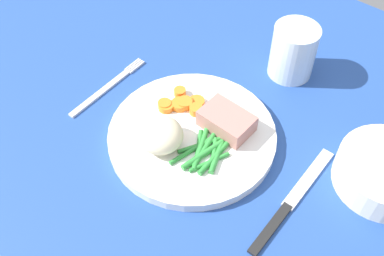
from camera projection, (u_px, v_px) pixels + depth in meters
dining_table at (217, 136)px, 72.33cm from camera, size 120.00×90.00×2.00cm
dinner_plate at (192, 136)px, 70.06cm from camera, size 25.25×25.25×1.60cm
meat_portion at (227, 121)px, 68.97cm from camera, size 7.91×5.50×2.87cm
mashed_potatoes at (160, 135)px, 66.43cm from camera, size 6.90×6.61×4.26cm
carrot_slices at (181, 104)px, 72.43cm from camera, size 6.56×6.21×1.29cm
green_beans at (206, 152)px, 66.61cm from camera, size 6.58×9.25×0.88cm
fork at (108, 87)px, 77.44cm from camera, size 1.44×16.60×0.40cm
knife at (291, 202)px, 63.44cm from camera, size 1.70×20.50×0.64cm
water_glass at (293, 54)px, 77.03cm from camera, size 7.48×7.48×9.14cm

